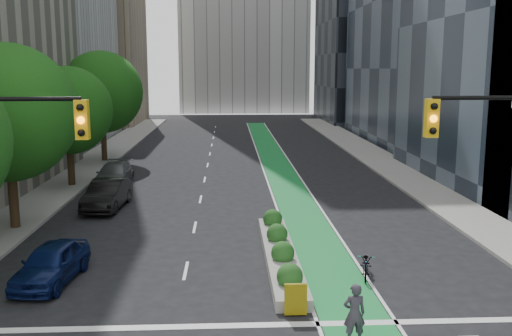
{
  "coord_description": "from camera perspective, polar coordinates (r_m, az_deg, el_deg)",
  "views": [
    {
      "loc": [
        -0.84,
        -14.76,
        7.59
      ],
      "look_at": [
        0.44,
        11.4,
        3.0
      ],
      "focal_mm": 40.0,
      "sensor_mm": 36.0,
      "label": 1
    }
  ],
  "objects": [
    {
      "name": "sidewalk_right",
      "position": [
        42.39,
        14.59,
        -0.59
      ],
      "size": [
        3.6,
        90.0,
        0.15
      ],
      "primitive_type": "cube",
      "color": "gray",
      "rests_on": "ground"
    },
    {
      "name": "parked_car_left_near",
      "position": [
        21.93,
        -19.8,
        -8.95
      ],
      "size": [
        2.17,
        4.35,
        1.42
      ],
      "primitive_type": "imported",
      "rotation": [
        0.0,
        0.0,
        -0.12
      ],
      "color": "#0B1746",
      "rests_on": "ground"
    },
    {
      "name": "building_dark_end",
      "position": [
        85.58,
        11.65,
        14.04
      ],
      "size": [
        14.0,
        18.0,
        28.0
      ],
      "primitive_type": "cube",
      "color": "black",
      "rests_on": "ground"
    },
    {
      "name": "tree_far",
      "position": [
        47.89,
        -15.18,
        7.33
      ],
      "size": [
        6.6,
        6.6,
        9.0
      ],
      "color": "black",
      "rests_on": "ground"
    },
    {
      "name": "tree_midfar",
      "position": [
        38.23,
        -18.3,
        5.48
      ],
      "size": [
        5.6,
        5.6,
        7.76
      ],
      "color": "black",
      "rests_on": "ground"
    },
    {
      "name": "median_planter",
      "position": [
        23.05,
        2.44,
        -8.31
      ],
      "size": [
        1.2,
        10.26,
        1.1
      ],
      "color": "gray",
      "rests_on": "ground"
    },
    {
      "name": "parked_car_left_far",
      "position": [
        38.35,
        -14.03,
        -0.66
      ],
      "size": [
        2.09,
        5.07,
        1.47
      ],
      "primitive_type": "imported",
      "rotation": [
        0.0,
        0.0,
        -0.01
      ],
      "color": "#515355",
      "rests_on": "ground"
    },
    {
      "name": "cyclist",
      "position": [
        16.56,
        9.81,
        -14.15
      ],
      "size": [
        0.66,
        0.46,
        1.74
      ],
      "primitive_type": "imported",
      "rotation": [
        0.0,
        0.0,
        3.2
      ],
      "color": "#332F38",
      "rests_on": "ground"
    },
    {
      "name": "sidewalk_left",
      "position": [
        41.92,
        -17.91,
        -0.87
      ],
      "size": [
        3.6,
        90.0,
        0.15
      ],
      "primitive_type": "cube",
      "color": "gray",
      "rests_on": "ground"
    },
    {
      "name": "parked_car_left_mid",
      "position": [
        32.19,
        -14.65,
        -2.57
      ],
      "size": [
        2.04,
        4.95,
        1.59
      ],
      "primitive_type": "imported",
      "rotation": [
        0.0,
        0.0,
        -0.07
      ],
      "color": "black",
      "rests_on": "ground"
    },
    {
      "name": "bike_lane_paint",
      "position": [
        45.56,
        2.07,
        0.35
      ],
      "size": [
        2.2,
        70.0,
        0.01
      ],
      "primitive_type": "cube",
      "color": "#178136",
      "rests_on": "ground"
    },
    {
      "name": "bicycle",
      "position": [
        21.65,
        10.97,
        -9.44
      ],
      "size": [
        1.04,
        1.9,
        0.94
      ],
      "primitive_type": "imported",
      "rotation": [
        0.0,
        0.0,
        -0.24
      ],
      "color": "gray",
      "rests_on": "ground"
    },
    {
      "name": "building_tan_far",
      "position": [
        83.18,
        -16.57,
        13.27
      ],
      "size": [
        14.0,
        16.0,
        26.0
      ],
      "primitive_type": "cube",
      "color": "tan",
      "rests_on": "ground"
    },
    {
      "name": "tree_mid",
      "position": [
        28.69,
        -23.63,
        5.07
      ],
      "size": [
        6.4,
        6.4,
        8.78
      ],
      "color": "black",
      "rests_on": "ground"
    }
  ]
}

